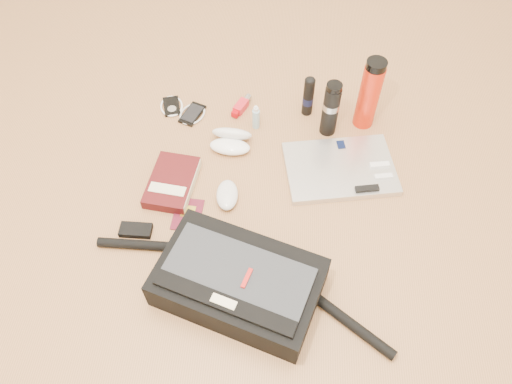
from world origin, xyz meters
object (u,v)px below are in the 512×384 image
laptop (340,169)px  thermos_red (369,94)px  book (172,182)px  messenger_bag (238,282)px  thermos_black (331,109)px

laptop → thermos_red: bearing=59.0°
book → thermos_red: (0.67, 0.35, 0.12)m
messenger_bag → thermos_black: size_ratio=3.99×
book → laptop: bearing=17.6°
messenger_bag → book: 0.45m
thermos_red → laptop: bearing=-110.7°
thermos_black → thermos_red: bearing=21.5°
laptop → thermos_red: 0.29m
thermos_red → messenger_bag: bearing=-119.5°
messenger_bag → thermos_red: thermos_red is taller
book → thermos_black: thermos_black is taller
book → thermos_black: (0.53, 0.29, 0.09)m
laptop → book: bearing=-179.9°
messenger_bag → thermos_red: bearing=78.7°
thermos_black → thermos_red: 0.15m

